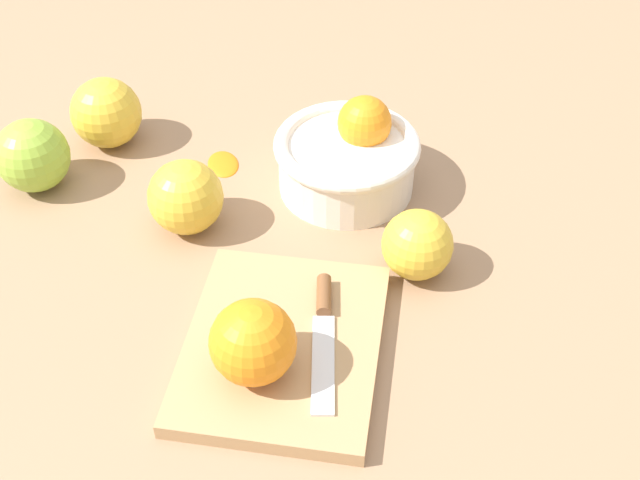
% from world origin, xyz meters
% --- Properties ---
extents(ground_plane, '(2.40, 2.40, 0.00)m').
position_xyz_m(ground_plane, '(0.00, 0.00, 0.00)').
color(ground_plane, '#997556').
extents(bowl, '(0.16, 0.16, 0.10)m').
position_xyz_m(bowl, '(-0.13, 0.13, 0.04)').
color(bowl, white).
rests_on(bowl, ground_plane).
extents(cutting_board, '(0.25, 0.22, 0.02)m').
position_xyz_m(cutting_board, '(0.11, 0.05, 0.01)').
color(cutting_board, tan).
rests_on(cutting_board, ground_plane).
extents(orange_on_board, '(0.08, 0.08, 0.08)m').
position_xyz_m(orange_on_board, '(0.15, 0.02, 0.05)').
color(orange_on_board, orange).
rests_on(orange_on_board, cutting_board).
extents(knife, '(0.16, 0.03, 0.01)m').
position_xyz_m(knife, '(0.10, 0.09, 0.02)').
color(knife, silver).
rests_on(knife, cutting_board).
extents(apple_front_left, '(0.08, 0.08, 0.08)m').
position_xyz_m(apple_front_left, '(-0.23, -0.14, 0.04)').
color(apple_front_left, gold).
rests_on(apple_front_left, ground_plane).
extents(apple_front_left_2, '(0.08, 0.08, 0.08)m').
position_xyz_m(apple_front_left_2, '(-0.16, -0.21, 0.04)').
color(apple_front_left_2, '#8EB738').
rests_on(apple_front_left_2, ground_plane).
extents(apple_front_left_3, '(0.08, 0.08, 0.08)m').
position_xyz_m(apple_front_left_3, '(-0.07, -0.04, 0.04)').
color(apple_front_left_3, gold).
rests_on(apple_front_left_3, ground_plane).
extents(apple_back_center, '(0.07, 0.07, 0.07)m').
position_xyz_m(apple_back_center, '(0.02, 0.19, 0.04)').
color(apple_back_center, gold).
rests_on(apple_back_center, ground_plane).
extents(citrus_peel, '(0.06, 0.04, 0.01)m').
position_xyz_m(citrus_peel, '(-0.18, -0.01, 0.00)').
color(citrus_peel, orange).
rests_on(citrus_peel, ground_plane).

